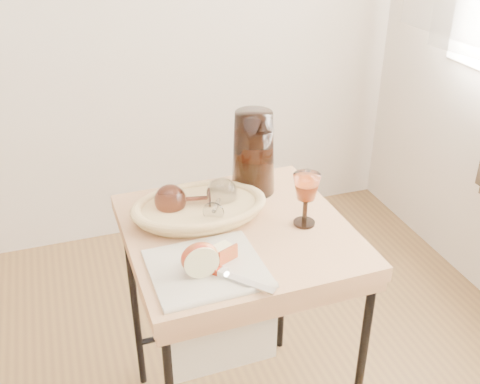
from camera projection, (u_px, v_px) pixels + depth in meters
name	position (u px, v px, depth m)	size (l,w,h in m)	color
side_table	(238.00, 333.00, 1.70)	(0.58, 0.58, 0.74)	brown
tea_towel	(207.00, 268.00, 1.36)	(0.27, 0.24, 0.01)	silver
bread_basket	(199.00, 210.00, 1.55)	(0.33, 0.23, 0.05)	tan
goblet_lying_a	(187.00, 199.00, 1.54)	(0.14, 0.09, 0.09)	#5A2E22
goblet_lying_b	(218.00, 201.00, 1.53)	(0.14, 0.09, 0.09)	white
pitcher	(253.00, 153.00, 1.64)	(0.17, 0.25, 0.29)	black
wine_goblet	(306.00, 200.00, 1.50)	(0.07, 0.07, 0.15)	white
apple_half	(200.00, 258.00, 1.32)	(0.09, 0.05, 0.08)	#B00214
apple_wedge	(220.00, 253.00, 1.37)	(0.06, 0.03, 0.04)	#FEF5B3
table_knife	(226.00, 273.00, 1.32)	(0.23, 0.02, 0.02)	silver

